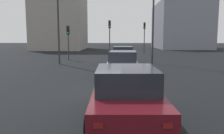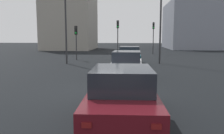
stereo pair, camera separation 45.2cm
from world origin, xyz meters
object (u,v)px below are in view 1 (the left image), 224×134
car_teal_left_lead (123,56)px  street_lamp_far (153,6)px  traffic_light_near_left (110,31)px  street_lamp_kerbside (58,5)px  traffic_light_far_left (144,32)px  car_maroon_left_third (126,94)px  traffic_light_near_right (68,35)px  car_white_left_second (123,65)px

car_teal_left_lead → street_lamp_far: size_ratio=0.49×
traffic_light_near_left → street_lamp_far: size_ratio=0.49×
street_lamp_kerbside → traffic_light_far_left: bearing=-36.0°
car_maroon_left_third → traffic_light_far_left: traffic_light_far_left is taller
car_maroon_left_third → traffic_light_near_right: (17.37, 5.47, 1.80)m
car_maroon_left_third → street_lamp_far: size_ratio=0.54×
car_maroon_left_third → street_lamp_far: bearing=-12.8°
car_white_left_second → street_lamp_far: 9.23m
traffic_light_near_left → traffic_light_near_right: bearing=-52.1°
car_maroon_left_third → traffic_light_near_right: traffic_light_near_right is taller
car_maroon_left_third → traffic_light_far_left: size_ratio=1.10×
traffic_light_near_left → street_lamp_far: 7.87m
car_teal_left_lead → traffic_light_far_left: bearing=-13.2°
car_maroon_left_third → street_lamp_far: 15.60m
car_white_left_second → traffic_light_near_left: bearing=7.0°
car_white_left_second → traffic_light_near_left: size_ratio=1.06×
car_teal_left_lead → street_lamp_far: bearing=-68.0°
street_lamp_far → car_white_left_second: bearing=159.4°
street_lamp_kerbside → car_teal_left_lead: bearing=-92.0°
car_white_left_second → street_lamp_kerbside: bearing=40.9°
traffic_light_near_right → street_lamp_far: street_lamp_far is taller
street_lamp_far → traffic_light_near_right: bearing=72.2°
traffic_light_near_left → street_lamp_kerbside: 8.59m
car_white_left_second → car_maroon_left_third: size_ratio=0.95×
street_lamp_kerbside → street_lamp_far: bearing=-84.3°
street_lamp_kerbside → street_lamp_far: (0.84, -8.41, -0.05)m
car_maroon_left_third → street_lamp_kerbside: bearing=20.0°
traffic_light_near_right → street_lamp_kerbside: (-3.51, 0.07, 2.62)m
car_teal_left_lead → street_lamp_kerbside: size_ratio=0.48×
traffic_light_far_left → street_lamp_far: 11.56m
traffic_light_near_right → car_maroon_left_third: bearing=14.4°
car_teal_left_lead → street_lamp_kerbside: (0.20, 5.68, 4.41)m
traffic_light_near_left → car_teal_left_lead: bearing=7.6°
traffic_light_far_left → traffic_light_near_left: bearing=-36.6°
traffic_light_far_left → street_lamp_far: bearing=3.8°
car_white_left_second → street_lamp_far: bearing=-19.0°
car_white_left_second → car_maroon_left_third: (-7.09, 0.01, -0.01)m
car_teal_left_lead → car_white_left_second: 6.58m
car_white_left_second → street_lamp_kerbside: 9.81m
traffic_light_near_right → traffic_light_far_left: (8.71, -8.80, 0.58)m
car_teal_left_lead → traffic_light_near_right: bearing=57.7°
car_maroon_left_third → car_teal_left_lead: bearing=-2.4°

